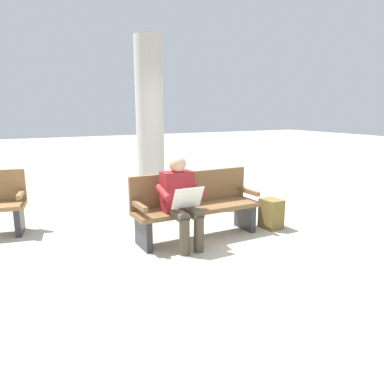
{
  "coord_description": "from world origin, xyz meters",
  "views": [
    {
      "loc": [
        2.32,
        4.23,
        1.75
      ],
      "look_at": [
        0.17,
        0.15,
        0.7
      ],
      "focal_mm": 34.26,
      "sensor_mm": 36.0,
      "label": 1
    }
  ],
  "objects_px": {
    "person_seated": "(181,199)",
    "backpack": "(271,214)",
    "support_pillar": "(150,121)",
    "bench_near": "(195,205)"
  },
  "relations": [
    {
      "from": "bench_near",
      "to": "backpack",
      "type": "height_order",
      "value": "bench_near"
    },
    {
      "from": "bench_near",
      "to": "backpack",
      "type": "bearing_deg",
      "value": 169.43
    },
    {
      "from": "person_seated",
      "to": "support_pillar",
      "type": "height_order",
      "value": "support_pillar"
    },
    {
      "from": "bench_near",
      "to": "support_pillar",
      "type": "height_order",
      "value": "support_pillar"
    },
    {
      "from": "bench_near",
      "to": "person_seated",
      "type": "distance_m",
      "value": 0.45
    },
    {
      "from": "person_seated",
      "to": "backpack",
      "type": "height_order",
      "value": "person_seated"
    },
    {
      "from": "bench_near",
      "to": "backpack",
      "type": "relative_size",
      "value": 4.08
    },
    {
      "from": "person_seated",
      "to": "backpack",
      "type": "relative_size",
      "value": 2.66
    },
    {
      "from": "bench_near",
      "to": "person_seated",
      "type": "relative_size",
      "value": 1.53
    },
    {
      "from": "person_seated",
      "to": "support_pillar",
      "type": "relative_size",
      "value": 0.39
    }
  ]
}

